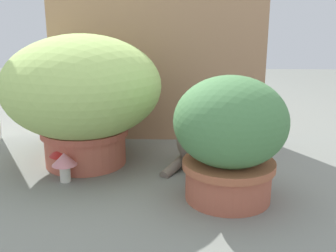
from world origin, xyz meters
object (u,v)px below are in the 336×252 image
cat (204,132)px  mushroom_ornament_red (63,153)px  grass_planter (83,93)px  mushroom_ornament_pink (64,162)px  leafy_planter (230,136)px

cat → mushroom_ornament_red: cat is taller
grass_planter → mushroom_ornament_red: 0.24m
mushroom_ornament_pink → cat: bearing=23.1°
leafy_planter → mushroom_ornament_red: leafy_planter is taller
mushroom_ornament_pink → leafy_planter: bearing=-11.8°
grass_planter → cat: size_ratio=1.77×
grass_planter → mushroom_ornament_pink: grass_planter is taller
cat → mushroom_ornament_pink: bearing=-156.9°
leafy_planter → mushroom_ornament_red: size_ratio=3.31×
grass_planter → leafy_planter: 0.60m
grass_planter → cat: bearing=3.4°
leafy_planter → mushroom_ornament_red: 0.62m
leafy_planter → grass_planter: bearing=150.1°
cat → leafy_planter: bearing=-79.9°
cat → mushroom_ornament_red: (-0.52, -0.14, -0.04)m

